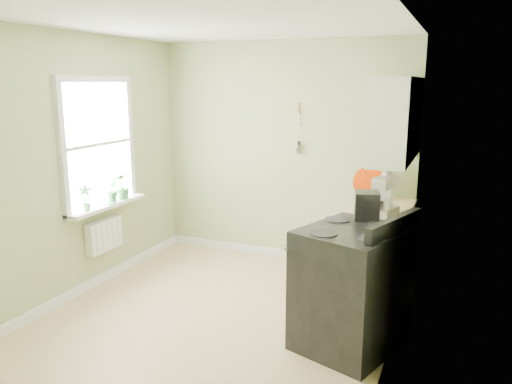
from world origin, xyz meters
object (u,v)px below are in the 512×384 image
at_px(stove, 351,287).
at_px(coffee_maker, 366,213).
at_px(kettle, 366,188).
at_px(stand_mixer, 384,197).

relative_size(stove, coffee_maker, 3.21).
xyz_separation_m(stove, kettle, (-0.23, 1.78, 0.49)).
relative_size(stand_mixer, coffee_maker, 1.18).
relative_size(stove, kettle, 5.75).
distance_m(stove, stand_mixer, 1.16).
bearing_deg(stand_mixer, kettle, 112.16).
bearing_deg(stove, coffee_maker, 85.52).
height_order(stove, coffee_maker, coffee_maker).
distance_m(stove, kettle, 1.86).
bearing_deg(kettle, stand_mixer, -67.84).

